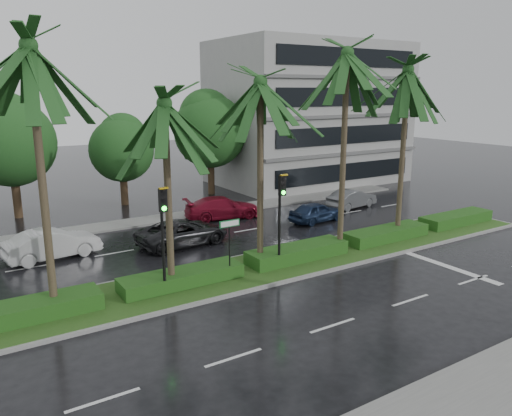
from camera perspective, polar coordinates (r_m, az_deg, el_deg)
ground at (r=21.75m, az=-0.02°, el=-8.31°), size 120.00×120.00×0.00m
near_sidewalk at (r=15.12m, az=22.65°, el=-19.58°), size 40.00×2.40×0.12m
far_sidewalk at (r=32.02m, az=-11.66°, el=-1.35°), size 40.00×2.00×0.12m
median at (r=22.51m, az=-1.40°, el=-7.33°), size 36.00×4.00×0.15m
hedge at (r=22.39m, az=-1.41°, el=-6.44°), size 35.20×1.40×0.60m
lane_markings at (r=23.11m, az=6.96°, el=-7.07°), size 34.00×13.06×0.01m
palm_row at (r=20.47m, az=-4.62°, el=13.28°), size 26.30×4.20×10.35m
signal_median_left at (r=19.32m, az=-10.56°, el=-1.97°), size 0.34×0.42×4.36m
signal_median_right at (r=21.89m, az=2.87°, el=0.05°), size 0.34×0.42×4.36m
street_sign at (r=20.96m, az=-3.04°, el=-3.03°), size 0.95×0.09×2.60m
bg_trees at (r=36.13m, az=-16.89°, el=7.69°), size 32.75×5.64×8.15m
building at (r=44.82m, az=6.02°, el=10.68°), size 16.00×10.00×12.00m
car_white at (r=26.22m, az=-22.25°, el=-3.82°), size 2.13×4.64×1.47m
car_darkgrey at (r=26.67m, az=-8.37°, el=-2.78°), size 2.74×5.14×1.37m
car_red at (r=31.91m, az=-3.85°, el=0.04°), size 2.87×5.12×1.40m
car_blue at (r=31.24m, az=6.89°, el=-0.45°), size 1.78×3.79×1.25m
car_grey at (r=35.33m, az=10.89°, el=1.06°), size 1.93×4.12×1.31m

